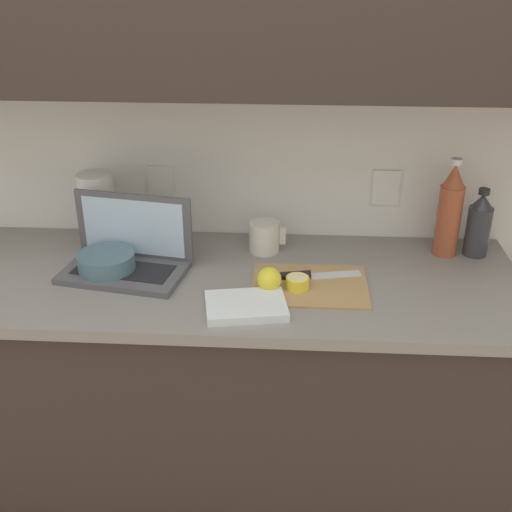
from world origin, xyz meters
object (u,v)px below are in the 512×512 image
at_px(cutting_board, 310,285).
at_px(bottle_oil_tall, 479,225).
at_px(measuring_cup, 264,237).
at_px(bottle_green_soda, 450,211).
at_px(knife, 303,275).
at_px(bowl_white, 107,264).
at_px(paper_towel_roll, 98,209).
at_px(lemon_whole_beside, 269,279).
at_px(lemon_half_cut, 297,282).
at_px(laptop, 128,254).

relative_size(cutting_board, bottle_oil_tall, 1.51).
height_order(bottle_oil_tall, measuring_cup, bottle_oil_tall).
bearing_deg(bottle_green_soda, knife, -155.39).
distance_m(bottle_oil_tall, bowl_white, 1.17).
height_order(bottle_oil_tall, paper_towel_roll, paper_towel_roll).
bearing_deg(bowl_white, bottle_oil_tall, 10.58).
relative_size(lemon_whole_beside, bowl_white, 0.41).
height_order(lemon_half_cut, bottle_oil_tall, bottle_oil_tall).
relative_size(laptop, paper_towel_roll, 1.67).
distance_m(lemon_half_cut, paper_towel_roll, 0.73).
xyz_separation_m(laptop, paper_towel_roll, (-0.14, 0.20, 0.06)).
xyz_separation_m(lemon_half_cut, paper_towel_roll, (-0.66, 0.29, 0.09)).
bearing_deg(bottle_green_soda, lemon_half_cut, -150.09).
bearing_deg(measuring_cup, lemon_half_cut, -66.94).
distance_m(cutting_board, paper_towel_roll, 0.76).
distance_m(bottle_green_soda, measuring_cup, 0.59).
bearing_deg(cutting_board, bowl_white, 176.63).
bearing_deg(paper_towel_roll, lemon_whole_beside, -28.27).
distance_m(knife, bowl_white, 0.59).
relative_size(lemon_half_cut, bowl_white, 0.39).
height_order(knife, lemon_whole_beside, lemon_whole_beside).
xyz_separation_m(knife, bottle_green_soda, (0.46, 0.21, 0.13)).
distance_m(laptop, bottle_green_soda, 1.01).
distance_m(measuring_cup, paper_towel_roll, 0.56).
relative_size(knife, lemon_whole_beside, 3.77).
bearing_deg(paper_towel_roll, laptop, -54.07).
bearing_deg(measuring_cup, bottle_green_soda, 1.71).
xyz_separation_m(bottle_green_soda, bowl_white, (-1.05, -0.21, -0.11)).
distance_m(knife, lemon_whole_beside, 0.13).
xyz_separation_m(lemon_whole_beside, paper_towel_roll, (-0.58, 0.31, 0.08)).
xyz_separation_m(cutting_board, knife, (-0.02, 0.04, 0.01)).
height_order(lemon_whole_beside, bowl_white, lemon_whole_beside).
bearing_deg(cutting_board, bottle_oil_tall, 25.07).
bearing_deg(cutting_board, measuring_cup, 121.92).
relative_size(cutting_board, bowl_white, 1.97).
bearing_deg(laptop, paper_towel_roll, 135.85).
xyz_separation_m(cutting_board, bowl_white, (-0.61, 0.04, 0.03)).
bearing_deg(lemon_whole_beside, knife, 40.34).
bearing_deg(measuring_cup, lemon_whole_beside, -84.24).
xyz_separation_m(lemon_whole_beside, bowl_white, (-0.49, 0.08, -0.01)).
xyz_separation_m(laptop, bottle_oil_tall, (1.09, 0.18, 0.05)).
height_order(cutting_board, measuring_cup, measuring_cup).
height_order(lemon_whole_beside, bottle_green_soda, bottle_green_soda).
height_order(knife, bottle_oil_tall, bottle_oil_tall).
relative_size(knife, paper_towel_roll, 1.11).
distance_m(laptop, measuring_cup, 0.44).
relative_size(laptop, cutting_board, 1.18).
relative_size(laptop, measuring_cup, 3.35).
distance_m(bottle_oil_tall, paper_towel_roll, 1.23).
bearing_deg(lemon_whole_beside, bottle_oil_tall, 24.14).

